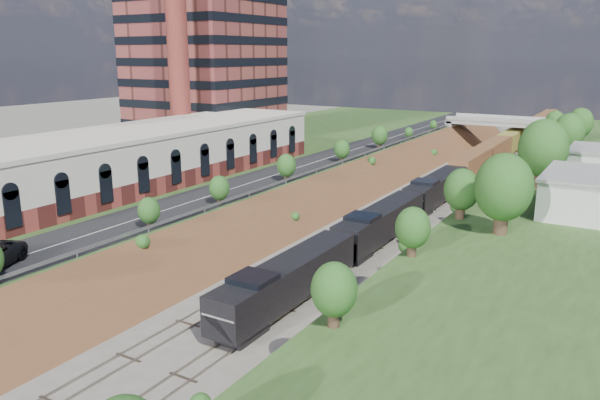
% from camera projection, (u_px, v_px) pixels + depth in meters
% --- Properties ---
extents(platform_left, '(44.00, 180.00, 5.00)m').
position_uv_depth(platform_left, '(214.00, 170.00, 96.39)').
color(platform_left, '#334D1F').
rests_on(platform_left, ground).
extents(embankment_left, '(10.00, 180.00, 10.00)m').
position_uv_depth(embankment_left, '(332.00, 202.00, 86.14)').
color(embankment_left, brown).
rests_on(embankment_left, ground).
extents(embankment_right, '(10.00, 180.00, 10.00)m').
position_uv_depth(embankment_right, '(483.00, 224.00, 75.27)').
color(embankment_right, brown).
rests_on(embankment_right, ground).
extents(rail_left_track, '(1.58, 180.00, 0.18)m').
position_uv_depth(rail_left_track, '(385.00, 209.00, 81.97)').
color(rail_left_track, gray).
rests_on(rail_left_track, ground).
extents(rail_right_track, '(1.58, 180.00, 0.18)m').
position_uv_depth(rail_right_track, '(421.00, 214.00, 79.40)').
color(rail_right_track, gray).
rests_on(rail_right_track, ground).
extents(road, '(8.00, 180.00, 0.10)m').
position_uv_depth(road, '(306.00, 165.00, 87.12)').
color(road, black).
rests_on(road, platform_left).
extents(guardrail, '(0.10, 171.00, 0.70)m').
position_uv_depth(guardrail, '(329.00, 165.00, 84.81)').
color(guardrail, '#99999E').
rests_on(guardrail, platform_left).
extents(commercial_building, '(14.30, 62.30, 7.00)m').
position_uv_depth(commercial_building, '(134.00, 157.00, 74.10)').
color(commercial_building, maroon).
rests_on(commercial_building, platform_left).
extents(smokestack, '(3.20, 3.20, 40.00)m').
position_uv_depth(smokestack, '(177.00, 28.00, 89.03)').
color(smokestack, maroon).
rests_on(smokestack, platform_left).
extents(overpass, '(24.50, 8.30, 7.40)m').
position_uv_depth(overpass, '(503.00, 128.00, 131.23)').
color(overpass, gray).
rests_on(overpass, ground).
extents(white_building_near, '(9.00, 12.00, 4.00)m').
position_uv_depth(white_building_near, '(591.00, 195.00, 60.71)').
color(white_building_near, silver).
rests_on(white_building_near, platform_right).
extents(tree_right_large, '(5.25, 5.25, 7.61)m').
position_uv_depth(tree_right_large, '(504.00, 188.00, 53.32)').
color(tree_right_large, '#473323').
rests_on(tree_right_large, platform_right).
extents(tree_left_crest, '(2.45, 2.45, 3.55)m').
position_uv_depth(tree_left_crest, '(115.00, 220.00, 51.44)').
color(tree_left_crest, '#473323').
rests_on(tree_left_crest, platform_left).
extents(freight_train, '(3.22, 163.75, 4.77)m').
position_uv_depth(freight_train, '(492.00, 152.00, 112.65)').
color(freight_train, black).
rests_on(freight_train, ground).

